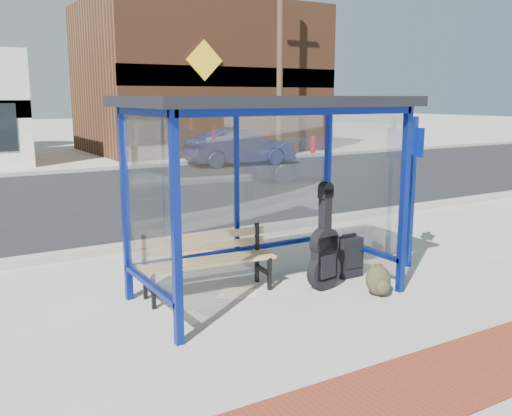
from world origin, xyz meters
TOP-DOWN VIEW (x-y plane):
  - ground at (0.00, 0.00)m, footprint 120.00×120.00m
  - brick_paver_strip at (0.00, -2.60)m, footprint 60.00×1.00m
  - curb_near at (0.00, 2.90)m, footprint 60.00×0.25m
  - street_asphalt at (0.00, 8.00)m, footprint 60.00×10.00m
  - curb_far at (0.00, 13.10)m, footprint 60.00×0.25m
  - far_sidewalk at (0.00, 15.00)m, footprint 60.00×4.00m
  - bus_shelter at (0.00, 0.07)m, footprint 3.30×1.80m
  - storefront_brown at (8.00, 18.49)m, footprint 10.00×7.08m
  - tree_right at (12.50, 22.00)m, footprint 3.60×3.60m
  - utility_pole_east at (9.00, 13.40)m, footprint 1.60×0.24m
  - bench at (-0.59, 0.46)m, footprint 1.72×0.56m
  - guitar_bag at (0.74, -0.18)m, footprint 0.49×0.19m
  - suitcase at (1.35, 0.06)m, footprint 0.35×0.23m
  - backpack at (1.18, -0.72)m, footprint 0.37×0.35m
  - sign_post at (2.41, -0.02)m, footprint 0.08×0.27m
  - newspaper_a at (-0.21, 0.22)m, footprint 0.46×0.45m
  - newspaper_b at (-1.10, -0.19)m, footprint 0.34×0.39m
  - newspaper_c at (-0.33, 0.28)m, footprint 0.51×0.51m
  - parked_car at (6.45, 12.07)m, footprint 3.97×1.66m
  - fire_hydrant at (10.84, 13.61)m, footprint 0.36×0.24m

SIDE VIEW (x-z plane):
  - ground at x=0.00m, z-range 0.00..0.00m
  - street_asphalt at x=0.00m, z-range 0.00..0.00m
  - newspaper_b at x=-1.10m, z-range 0.00..0.01m
  - newspaper_a at x=-0.21m, z-range 0.00..0.01m
  - newspaper_c at x=-0.33m, z-range 0.00..0.01m
  - far_sidewalk at x=0.00m, z-range 0.00..0.01m
  - brick_paver_strip at x=0.00m, z-range 0.00..0.01m
  - curb_near at x=0.00m, z-range 0.00..0.12m
  - curb_far at x=0.00m, z-range 0.00..0.12m
  - backpack at x=1.18m, z-range -0.01..0.38m
  - suitcase at x=1.35m, z-range -0.02..0.57m
  - fire_hydrant at x=10.84m, z-range 0.03..0.83m
  - bench at x=-0.59m, z-range 0.05..0.85m
  - guitar_bag at x=0.74m, z-range -0.17..1.12m
  - parked_car at x=6.45m, z-range 0.00..1.28m
  - sign_post at x=2.41m, z-range 0.13..2.28m
  - bus_shelter at x=0.00m, z-range 0.86..3.28m
  - storefront_brown at x=8.00m, z-range 0.00..6.40m
  - utility_pole_east at x=9.00m, z-range 0.11..8.11m
  - tree_right at x=12.50m, z-range 1.94..8.97m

